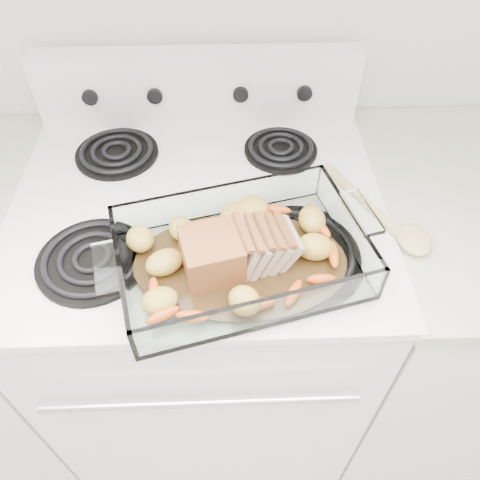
{
  "coord_description": "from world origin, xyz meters",
  "views": [
    {
      "loc": [
        0.06,
        0.94,
        1.61
      ],
      "look_at": [
        0.08,
        1.49,
        0.99
      ],
      "focal_mm": 35.0,
      "sensor_mm": 36.0,
      "label": 1
    }
  ],
  "objects_px": {
    "pork_roast": "(229,249)",
    "electric_range": "(209,317)",
    "baking_dish": "(240,258)",
    "counter_right": "(439,313)"
  },
  "relations": [
    {
      "from": "pork_roast",
      "to": "electric_range",
      "type": "bearing_deg",
      "value": 122.81
    },
    {
      "from": "baking_dish",
      "to": "counter_right",
      "type": "bearing_deg",
      "value": 3.43
    },
    {
      "from": "electric_range",
      "to": "baking_dish",
      "type": "xyz_separation_m",
      "value": [
        0.08,
        -0.19,
        0.48
      ]
    },
    {
      "from": "counter_right",
      "to": "pork_roast",
      "type": "bearing_deg",
      "value": -162.82
    },
    {
      "from": "baking_dish",
      "to": "pork_roast",
      "type": "relative_size",
      "value": 2.06
    },
    {
      "from": "pork_roast",
      "to": "baking_dish",
      "type": "bearing_deg",
      "value": 14.11
    },
    {
      "from": "electric_range",
      "to": "baking_dish",
      "type": "distance_m",
      "value": 0.52
    },
    {
      "from": "counter_right",
      "to": "pork_roast",
      "type": "distance_m",
      "value": 0.82
    },
    {
      "from": "pork_roast",
      "to": "counter_right",
      "type": "bearing_deg",
      "value": 31.29
    },
    {
      "from": "baking_dish",
      "to": "pork_roast",
      "type": "xyz_separation_m",
      "value": [
        -0.02,
        -0.0,
        0.03
      ]
    }
  ]
}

